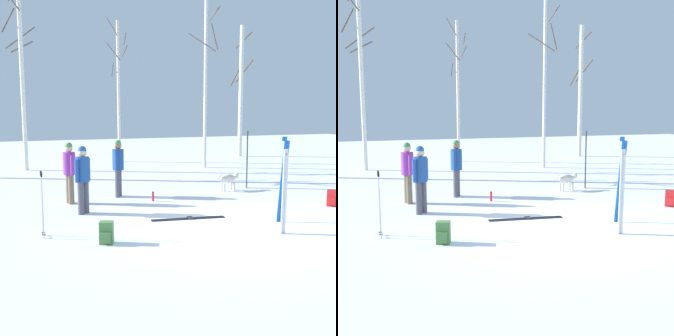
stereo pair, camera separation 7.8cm
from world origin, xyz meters
The scene contains 17 objects.
ground_plane centered at (0.00, 0.00, 0.00)m, with size 60.00×60.00×0.00m, color white.
person_0 centered at (-2.68, 2.31, 0.98)m, with size 0.43×0.37×1.72m.
person_1 centered at (-1.34, 4.05, 0.98)m, with size 0.34×0.47×1.72m.
person_2 centered at (-2.83, 3.62, 0.98)m, with size 0.34×0.51×1.72m.
dog centered at (2.24, 3.68, 0.39)m, with size 0.89×0.31×0.57m.
ski_pair_planted_0 centered at (0.96, -0.92, 0.89)m, with size 0.14×0.04×1.79m.
ski_pair_planted_1 centered at (1.52, -0.11, 0.99)m, with size 0.26×0.06×1.99m.
ski_pair_planted_2 centered at (3.06, 3.92, 0.95)m, with size 0.07×0.17×1.92m.
ski_pair_lying_0 centered at (-0.42, 0.89, 0.01)m, with size 1.80×0.45×0.05m.
ski_poles_0 centered at (-3.78, 0.64, 0.73)m, with size 0.07×0.25×1.36m.
backpack_0 centered at (3.78, 0.74, 0.21)m, with size 0.34×0.35×0.44m.
backpack_1 centered at (-2.66, -0.25, 0.21)m, with size 0.32×0.34×0.44m.
water_bottle_0 centered at (-0.57, 3.07, 0.13)m, with size 0.07×0.07×0.28m.
birch_tree_1 centered at (-3.74, 11.08, 4.16)m, with size 1.40×1.22×7.91m.
birch_tree_2 centered at (0.88, 12.63, 3.68)m, with size 1.03×1.00×7.13m.
birch_tree_3 centered at (3.98, 9.02, 3.88)m, with size 1.48×1.37×7.51m.
birch_tree_4 centered at (8.02, 12.73, 3.76)m, with size 1.31×0.86×7.31m.
Camera 1 is at (-4.32, -7.92, 2.55)m, focal length 44.04 mm.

